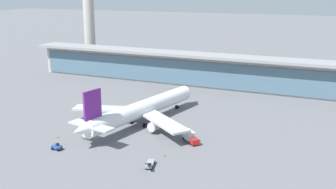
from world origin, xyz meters
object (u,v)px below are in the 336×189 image
at_px(airliner_on_stand, 141,109).
at_px(safety_cone_alpha, 58,137).
at_px(service_truck_by_tail_blue, 57,147).
at_px(service_truck_on_taxiway_red, 190,136).
at_px(service_truck_near_nose_grey, 174,127).
at_px(service_truck_under_wing_grey, 150,164).
at_px(service_truck_mid_apron_grey, 131,109).
at_px(safety_cone_bravo, 165,155).

height_order(airliner_on_stand, safety_cone_alpha, airliner_on_stand).
xyz_separation_m(service_truck_by_tail_blue, service_truck_on_taxiway_red, (32.04, 21.06, 0.82)).
distance_m(service_truck_near_nose_grey, service_truck_by_tail_blue, 37.37).
distance_m(airliner_on_stand, safety_cone_alpha, 28.04).
bearing_deg(safety_cone_alpha, service_truck_under_wing_grey, -11.41).
relative_size(airliner_on_stand, service_truck_by_tail_blue, 20.94).
relative_size(airliner_on_stand, service_truck_under_wing_grey, 8.77).
xyz_separation_m(service_truck_near_nose_grey, service_truck_under_wing_grey, (5.33, -28.33, -0.07)).
distance_m(service_truck_under_wing_grey, service_truck_mid_apron_grey, 48.08).
height_order(service_truck_under_wing_grey, service_truck_mid_apron_grey, service_truck_under_wing_grey).
xyz_separation_m(service_truck_near_nose_grey, safety_cone_bravo, (6.02, -20.58, -0.56)).
relative_size(service_truck_mid_apron_grey, safety_cone_alpha, 4.52).
bearing_deg(safety_cone_bravo, service_truck_under_wing_grey, -95.07).
height_order(service_truck_on_taxiway_red, safety_cone_alpha, service_truck_on_taxiway_red).
height_order(airliner_on_stand, service_truck_by_tail_blue, airliner_on_stand).
relative_size(airliner_on_stand, safety_cone_alpha, 86.79).
distance_m(service_truck_mid_apron_grey, safety_cone_alpha, 33.35).
distance_m(airliner_on_stand, safety_cone_bravo, 28.14).
xyz_separation_m(service_truck_under_wing_grey, safety_cone_bravo, (0.69, 7.75, -0.49)).
bearing_deg(service_truck_by_tail_blue, service_truck_on_taxiway_red, 33.32).
bearing_deg(safety_cone_alpha, service_truck_near_nose_grey, 35.82).
height_order(service_truck_by_tail_blue, service_truck_on_taxiway_red, service_truck_on_taxiway_red).
bearing_deg(service_truck_mid_apron_grey, safety_cone_bravo, -48.56).
height_order(service_truck_mid_apron_grey, service_truck_on_taxiway_red, service_truck_on_taxiway_red).
xyz_separation_m(airliner_on_stand, safety_cone_alpha, (-17.26, -21.58, -4.81)).
xyz_separation_m(service_truck_mid_apron_grey, service_truck_by_tail_blue, (-1.51, -40.21, 0.00)).
relative_size(service_truck_near_nose_grey, safety_cone_alpha, 4.76).
bearing_deg(service_truck_near_nose_grey, safety_cone_alpha, -144.18).
height_order(service_truck_near_nose_grey, service_truck_by_tail_blue, same).
height_order(service_truck_mid_apron_grey, safety_cone_bravo, service_truck_mid_apron_grey).
height_order(service_truck_under_wing_grey, service_truck_by_tail_blue, service_truck_under_wing_grey).
xyz_separation_m(airliner_on_stand, service_truck_near_nose_grey, (12.25, -0.28, -4.25)).
bearing_deg(service_truck_on_taxiway_red, safety_cone_alpha, -160.65).
relative_size(service_truck_under_wing_grey, service_truck_by_tail_blue, 2.39).
bearing_deg(service_truck_under_wing_grey, service_truck_mid_apron_grey, 124.70).
distance_m(service_truck_near_nose_grey, service_truck_on_taxiway_red, 11.66).
bearing_deg(service_truck_by_tail_blue, service_truck_mid_apron_grey, 87.84).
bearing_deg(service_truck_under_wing_grey, safety_cone_bravo, 84.93).
bearing_deg(safety_cone_alpha, safety_cone_bravo, 1.15).
relative_size(safety_cone_alpha, safety_cone_bravo, 1.00).
height_order(service_truck_by_tail_blue, safety_cone_alpha, service_truck_by_tail_blue).
bearing_deg(service_truck_mid_apron_grey, service_truck_by_tail_blue, -92.16).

